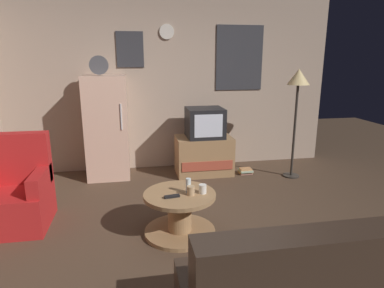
# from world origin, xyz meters

# --- Properties ---
(ground_plane) EXTENTS (12.00, 12.00, 0.00)m
(ground_plane) POSITION_xyz_m (0.00, 0.00, 0.00)
(ground_plane) COLOR #4C3828
(wall_with_art) EXTENTS (5.20, 0.12, 2.79)m
(wall_with_art) POSITION_xyz_m (0.01, 2.45, 1.40)
(wall_with_art) COLOR tan
(wall_with_art) RESTS_ON ground_plane
(fridge) EXTENTS (0.60, 0.62, 1.77)m
(fridge) POSITION_xyz_m (-0.96, 2.09, 0.75)
(fridge) COLOR beige
(fridge) RESTS_ON ground_plane
(tv_stand) EXTENTS (0.84, 0.53, 0.58)m
(tv_stand) POSITION_xyz_m (0.46, 1.94, 0.29)
(tv_stand) COLOR #9E754C
(tv_stand) RESTS_ON ground_plane
(crt_tv) EXTENTS (0.54, 0.51, 0.44)m
(crt_tv) POSITION_xyz_m (0.47, 1.94, 0.80)
(crt_tv) COLOR black
(crt_tv) RESTS_ON tv_stand
(standing_lamp) EXTENTS (0.32, 0.32, 1.59)m
(standing_lamp) POSITION_xyz_m (1.74, 1.57, 1.36)
(standing_lamp) COLOR #332D28
(standing_lamp) RESTS_ON ground_plane
(coffee_table) EXTENTS (0.72, 0.72, 0.44)m
(coffee_table) POSITION_xyz_m (-0.17, 0.19, 0.22)
(coffee_table) COLOR #9E754C
(coffee_table) RESTS_ON ground_plane
(wine_glass) EXTENTS (0.05, 0.05, 0.15)m
(wine_glass) POSITION_xyz_m (-0.08, 0.19, 0.51)
(wine_glass) COLOR silver
(wine_glass) RESTS_ON coffee_table
(mug_ceramic_white) EXTENTS (0.08, 0.08, 0.09)m
(mug_ceramic_white) POSITION_xyz_m (0.06, 0.15, 0.48)
(mug_ceramic_white) COLOR silver
(mug_ceramic_white) RESTS_ON coffee_table
(mug_ceramic_tan) EXTENTS (0.08, 0.08, 0.09)m
(mug_ceramic_tan) POSITION_xyz_m (-0.06, 0.13, 0.48)
(mug_ceramic_tan) COLOR tan
(mug_ceramic_tan) RESTS_ON coffee_table
(remote_control) EXTENTS (0.16, 0.07, 0.02)m
(remote_control) POSITION_xyz_m (-0.25, 0.10, 0.45)
(remote_control) COLOR black
(remote_control) RESTS_ON coffee_table
(armchair) EXTENTS (0.68, 0.68, 0.96)m
(armchair) POSITION_xyz_m (-1.85, 0.70, 0.34)
(armchair) COLOR red
(armchair) RESTS_ON ground_plane
(book_stack) EXTENTS (0.21, 0.18, 0.09)m
(book_stack) POSITION_xyz_m (1.09, 1.80, 0.04)
(book_stack) COLOR #AC7061
(book_stack) RESTS_ON ground_plane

